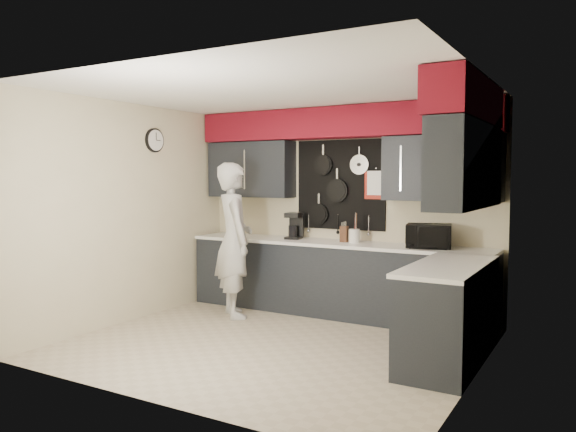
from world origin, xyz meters
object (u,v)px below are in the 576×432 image
Objects in this scene: knife_block at (344,234)px; coffee_maker at (295,225)px; microwave at (429,236)px; utensil_crock at (354,236)px; person at (234,240)px.

knife_block is 0.72m from coffee_maker.
coffee_maker reaches higher than microwave.
knife_block is at bearing 174.36° from utensil_crock.
utensil_crock is 1.48m from person.
microwave is 1.43× the size of coffee_maker.
microwave is 2.91× the size of utensil_crock.
coffee_maker reaches higher than utensil_crock.
coffee_maker is (-0.86, 0.03, 0.09)m from utensil_crock.
coffee_maker is (-1.79, 0.08, 0.04)m from microwave.
coffee_maker is at bearing 164.86° from microwave.
knife_block is at bearing 164.17° from microwave.
knife_block is 0.15m from utensil_crock.
microwave is at bearing -10.77° from knife_block.
knife_block is 0.57× the size of coffee_maker.
person is (-2.23, -0.66, -0.11)m from microwave.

